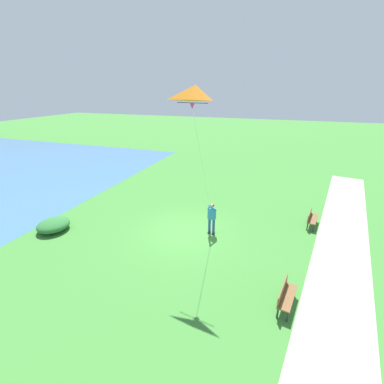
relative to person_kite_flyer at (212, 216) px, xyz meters
The scene contains 7 objects.
ground_plane 1.77m from the person_kite_flyer, 18.66° to the left, with size 120.00×120.00×0.00m, color #3D7F33.
walkway_path 6.47m from the person_kite_flyer, 157.39° to the left, with size 2.40×32.00×0.02m, color #B7AD99.
person_kite_flyer is the anchor object (origin of this frame).
flying_kite 6.39m from the person_kite_flyer, 85.42° to the left, with size 1.44×2.26×5.67m.
park_bench_near_walkway 5.85m from the person_kite_flyer, 151.71° to the right, with size 0.70×1.55×0.88m.
park_bench_far_walkway 5.70m from the person_kite_flyer, 133.34° to the left, with size 0.70×1.55×0.88m.
lakeside_shrub 8.74m from the person_kite_flyer, 17.13° to the left, with size 1.63×1.77×0.64m, color #2D7033.
Camera 1 is at (-4.62, 11.91, 7.38)m, focal length 25.05 mm.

